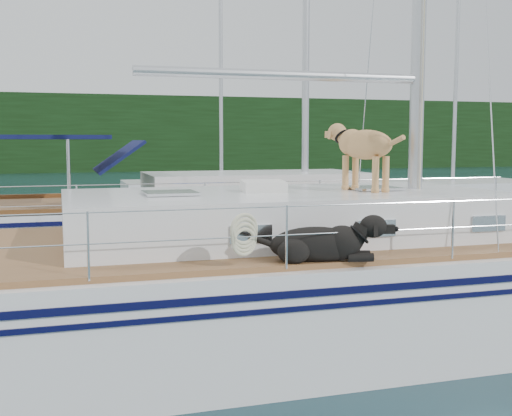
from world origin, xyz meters
name	(u,v)px	position (x,y,z in m)	size (l,w,h in m)	color
ground	(221,342)	(0.00, 0.00, 0.00)	(120.00, 120.00, 0.00)	black
tree_line	(82,133)	(0.00, 45.00, 3.00)	(90.00, 3.00, 6.00)	black
shore_bank	(82,164)	(0.00, 46.20, 0.60)	(92.00, 1.00, 1.20)	#595147
main_sailboat	(229,287)	(0.10, 0.00, 0.68)	(12.00, 3.83, 14.01)	white
neighbor_sailboat	(208,223)	(1.28, 6.35, 0.63)	(11.00, 3.50, 13.30)	white
bg_boat_center	(222,194)	(4.00, 16.00, 0.45)	(7.20, 3.00, 11.65)	white
bg_boat_east	(452,195)	(12.00, 13.00, 0.46)	(6.40, 3.00, 11.65)	white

